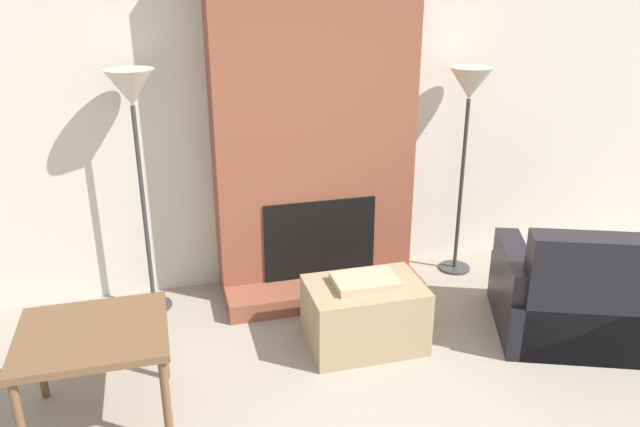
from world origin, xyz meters
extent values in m
cube|color=beige|center=(0.00, 2.81, 1.30)|extent=(7.83, 0.06, 2.60)
cube|color=brown|center=(0.00, 2.61, 1.30)|extent=(1.43, 0.34, 2.60)
cube|color=brown|center=(0.00, 2.28, 0.07)|extent=(1.43, 0.31, 0.13)
cube|color=black|center=(0.00, 2.43, 0.43)|extent=(0.83, 0.02, 0.59)
cube|color=#998460|center=(0.09, 1.68, 0.21)|extent=(0.72, 0.49, 0.43)
cube|color=tan|center=(0.09, 1.68, 0.45)|extent=(0.40, 0.27, 0.05)
cube|color=black|center=(1.48, 1.49, 0.18)|extent=(1.20, 1.15, 0.36)
cube|color=black|center=(1.35, 1.18, 0.41)|extent=(0.81, 0.48, 0.82)
cube|color=black|center=(1.84, 1.34, 0.28)|extent=(0.44, 0.78, 0.56)
cube|color=black|center=(1.11, 1.63, 0.28)|extent=(0.44, 0.78, 0.56)
cube|color=brown|center=(-1.49, 1.35, 0.53)|extent=(0.75, 0.66, 0.04)
cylinder|color=brown|center=(-1.83, 1.06, 0.26)|extent=(0.04, 0.04, 0.51)
cylinder|color=brown|center=(-1.16, 1.06, 0.26)|extent=(0.04, 0.04, 0.51)
cylinder|color=brown|center=(-1.83, 1.64, 0.26)|extent=(0.04, 0.04, 0.51)
cylinder|color=brown|center=(-1.16, 1.64, 0.26)|extent=(0.04, 0.04, 0.51)
cylinder|color=#333333|center=(-1.21, 2.53, 0.01)|extent=(0.25, 0.25, 0.02)
cylinder|color=#333333|center=(-1.21, 2.53, 0.74)|extent=(0.03, 0.03, 1.44)
cone|color=beige|center=(-1.21, 2.53, 1.57)|extent=(0.32, 0.32, 0.23)
cylinder|color=#333333|center=(1.15, 2.53, 0.01)|extent=(0.25, 0.25, 0.02)
cylinder|color=#333333|center=(1.15, 2.53, 0.70)|extent=(0.03, 0.03, 1.36)
cone|color=beige|center=(1.15, 2.53, 1.50)|extent=(0.32, 0.32, 0.23)
camera|label=1|loc=(-1.08, -1.59, 2.25)|focal=35.00mm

